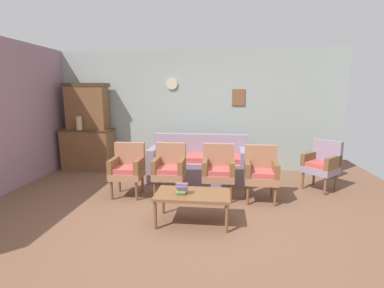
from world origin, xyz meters
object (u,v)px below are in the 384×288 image
armchair_near_couch_end (170,167)px  wingback_chair_by_fireplace (322,163)px  side_cabinet (88,149)px  floral_couch (199,164)px  floor_vase_by_wall (332,161)px  armchair_near_cabinet (261,171)px  book_stack_on_table (182,188)px  vase_on_cabinet (79,123)px  coffee_table (193,196)px  armchair_row_middle (218,169)px  armchair_by_doorway (128,167)px

armchair_near_couch_end → wingback_chair_by_fireplace: bearing=12.8°
side_cabinet → floral_couch: 2.67m
side_cabinet → floor_vase_by_wall: bearing=-1.1°
armchair_near_cabinet → floor_vase_by_wall: armchair_near_cabinet is taller
armchair_near_couch_end → book_stack_on_table: (0.36, -1.04, -0.00)m
side_cabinet → vase_on_cabinet: size_ratio=3.78×
side_cabinet → coffee_table: side_cabinet is taller
armchair_near_cabinet → floor_vase_by_wall: 2.21m
vase_on_cabinet → book_stack_on_table: vase_on_cabinet is taller
armchair_row_middle → armchair_near_couch_end: bearing=-179.5°
armchair_row_middle → armchair_near_cabinet: same height
floral_couch → armchair_near_cabinet: bearing=-42.8°
armchair_row_middle → coffee_table: armchair_row_middle is taller
wingback_chair_by_fireplace → side_cabinet: bearing=169.7°
armchair_near_couch_end → vase_on_cabinet: bearing=149.7°
armchair_by_doorway → armchair_row_middle: same height
wingback_chair_by_fireplace → book_stack_on_table: wingback_chair_by_fireplace is taller
armchair_row_middle → floor_vase_by_wall: (2.34, 1.40, -0.15)m
armchair_near_couch_end → wingback_chair_by_fireplace: 2.76m
armchair_near_couch_end → armchair_by_doorway: bearing=-174.9°
book_stack_on_table → coffee_table: bearing=17.0°
side_cabinet → coffee_table: bearing=-42.7°
armchair_by_doorway → wingback_chair_by_fireplace: 3.47m
floral_couch → armchair_row_middle: 1.07m
armchair_by_doorway → armchair_near_couch_end: 0.72m
side_cabinet → vase_on_cabinet: (-0.09, -0.17, 0.62)m
armchair_row_middle → armchair_by_doorway: bearing=-177.4°
vase_on_cabinet → floor_vase_by_wall: bearing=0.8°
armchair_row_middle → coffee_table: bearing=-108.1°
book_stack_on_table → wingback_chair_by_fireplace: bearing=35.2°
coffee_table → side_cabinet: bearing=137.3°
armchair_by_doorway → armchair_row_middle: size_ratio=1.00×
vase_on_cabinet → book_stack_on_table: (2.65, -2.37, -0.59)m
armchair_row_middle → vase_on_cabinet: bearing=156.9°
floral_couch → wingback_chair_by_fireplace: (2.28, -0.36, 0.17)m
wingback_chair_by_fireplace → floor_vase_by_wall: 0.94m
coffee_table → floral_couch: bearing=92.5°
side_cabinet → wingback_chair_by_fireplace: (4.89, -0.89, 0.03)m
armchair_near_couch_end → floor_vase_by_wall: armchair_near_couch_end is taller
wingback_chair_by_fireplace → floor_vase_by_wall: size_ratio=1.31×
vase_on_cabinet → wingback_chair_by_fireplace: (4.98, -0.72, -0.58)m
side_cabinet → armchair_by_doorway: bearing=-46.6°
vase_on_cabinet → floor_vase_by_wall: size_ratio=0.44×
side_cabinet → coffee_table: (2.70, -2.50, -0.09)m
floral_couch → armchair_row_middle: (0.41, -0.97, 0.17)m
vase_on_cabinet → armchair_near_cabinet: (3.81, -1.38, -0.58)m
book_stack_on_table → armchair_near_couch_end: bearing=109.2°
side_cabinet → floral_couch: size_ratio=0.59×
vase_on_cabinet → armchair_by_doorway: bearing=-41.7°
armchair_near_cabinet → wingback_chair_by_fireplace: (1.17, 0.66, 0.00)m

